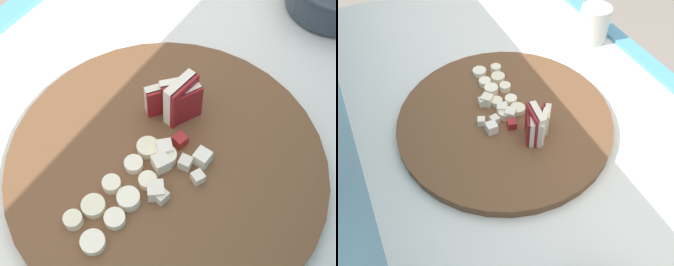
{
  "view_description": "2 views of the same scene",
  "coord_description": "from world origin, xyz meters",
  "views": [
    {
      "loc": [
        0.33,
        0.23,
        1.45
      ],
      "look_at": [
        0.07,
        0.05,
        0.97
      ],
      "focal_mm": 47.95,
      "sensor_mm": 36.0,
      "label": 1
    },
    {
      "loc": [
        -0.35,
        0.27,
        1.45
      ],
      "look_at": [
        0.05,
        0.08,
        0.94
      ],
      "focal_mm": 38.47,
      "sensor_mm": 36.0,
      "label": 2
    }
  ],
  "objects": [
    {
      "name": "banana_slice_rows",
      "position": [
        0.16,
        0.04,
        0.95
      ],
      "size": [
        0.17,
        0.07,
        0.02
      ],
      "color": "beige",
      "rests_on": "cutting_board"
    },
    {
      "name": "cutting_board",
      "position": [
        0.09,
        0.06,
        0.93
      ],
      "size": [
        0.42,
        0.42,
        0.02
      ],
      "primitive_type": "cylinder",
      "color": "brown",
      "rests_on": "tiled_countertop"
    },
    {
      "name": "tiled_countertop",
      "position": [
        0.0,
        -0.0,
        0.46
      ],
      "size": [
        1.38,
        0.68,
        0.93
      ],
      "color": "silver",
      "rests_on": "ground"
    },
    {
      "name": "apple_dice_pile",
      "position": [
        0.1,
        0.08,
        0.95
      ],
      "size": [
        0.1,
        0.08,
        0.02
      ],
      "color": "#EFE5CC",
      "rests_on": "cutting_board"
    },
    {
      "name": "apple_wedge_fan",
      "position": [
        0.02,
        0.03,
        0.97
      ],
      "size": [
        0.06,
        0.07,
        0.07
      ],
      "color": "maroon",
      "rests_on": "cutting_board"
    }
  ]
}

